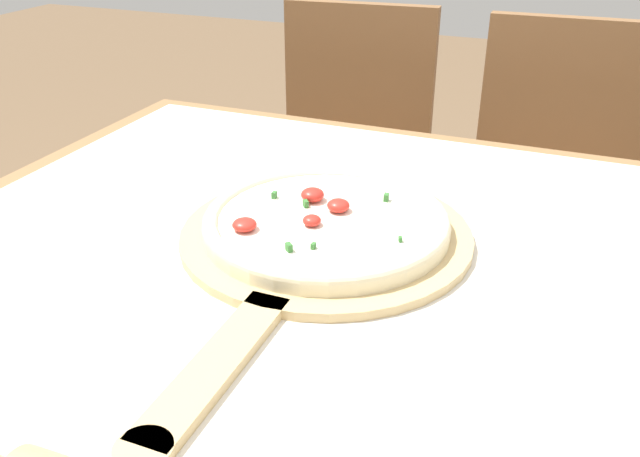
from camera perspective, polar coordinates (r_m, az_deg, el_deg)
dining_table at (r=0.89m, az=-1.05°, el=-9.36°), size 1.10×1.04×0.76m
towel_cloth at (r=0.82m, az=-1.11°, el=-2.98°), size 1.02×0.96×0.00m
pizza_peel at (r=0.85m, az=0.10°, el=-1.32°), size 0.37×0.61×0.01m
pizza at (r=0.86m, az=0.72°, el=0.57°), size 0.31×0.31×0.04m
chair_left at (r=1.73m, az=2.38°, el=5.48°), size 0.43×0.43×0.91m
chair_right at (r=1.64m, az=18.87°, el=2.75°), size 0.41×0.41×0.91m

